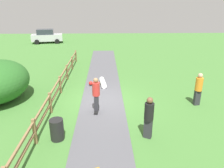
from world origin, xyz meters
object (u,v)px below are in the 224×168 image
object	(u,v)px
bystander_orange	(199,88)
parked_car_silver	(47,36)
trash_bin	(57,130)
bystander_black	(149,116)
skater_riding	(96,93)
skater_fallen	(102,83)

from	to	relation	value
bystander_orange	parked_car_silver	size ratio (longest dim) A/B	0.41
trash_bin	parked_car_silver	xyz separation A→B (m)	(-6.23, 23.31, 0.51)
trash_bin	bystander_black	world-z (taller)	bystander_black
parked_car_silver	skater_riding	bearing A→B (deg)	-69.71
bystander_black	parked_car_silver	distance (m)	25.35
trash_bin	parked_car_silver	bearing A→B (deg)	104.97
skater_fallen	parked_car_silver	bearing A→B (deg)	114.92
bystander_black	parked_car_silver	world-z (taller)	parked_car_silver
skater_riding	skater_fallen	size ratio (longest dim) A/B	1.25
skater_fallen	skater_riding	bearing A→B (deg)	-93.36
skater_fallen	parked_car_silver	world-z (taller)	parked_car_silver
skater_riding	bystander_orange	world-z (taller)	skater_riding
trash_bin	bystander_orange	xyz separation A→B (m)	(6.99, 2.96, 0.57)
trash_bin	bystander_orange	bearing A→B (deg)	22.96
skater_fallen	bystander_black	size ratio (longest dim) A/B	0.80
skater_riding	parked_car_silver	bearing A→B (deg)	110.29
skater_fallen	bystander_orange	distance (m)	6.18
skater_riding	bystander_black	bearing A→B (deg)	-46.73
trash_bin	skater_fallen	bearing A→B (deg)	74.11
bystander_black	skater_fallen	bearing A→B (deg)	107.86
trash_bin	skater_riding	size ratio (longest dim) A/B	0.49
skater_fallen	parked_car_silver	size ratio (longest dim) A/B	0.33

